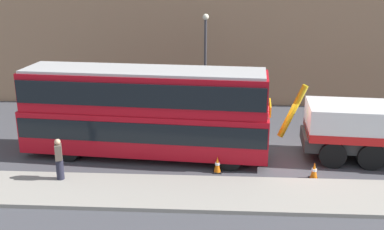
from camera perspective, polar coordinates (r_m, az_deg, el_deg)
The scene contains 7 objects.
ground_plane at distance 21.45m, azimuth 11.34°, elevation -4.92°, with size 120.00×120.00×0.00m, color #424247.
near_kerb at distance 17.66m, azimuth 13.17°, elevation -9.89°, with size 60.00×2.80×0.15m, color gray.
double_decker_bus at distance 20.29m, azimuth -5.98°, elevation 0.73°, with size 11.18×3.43×4.06m.
pedestrian_onlooker at distance 18.74m, azimuth -16.41°, elevation -5.43°, with size 0.38×0.46×1.71m.
traffic_cone_near_bus at distance 19.14m, azimuth 3.22°, elevation -6.30°, with size 0.36×0.36×0.72m.
traffic_cone_midway at distance 19.20m, azimuth 15.13°, elevation -6.85°, with size 0.36×0.36×0.72m.
street_lamp at distance 26.60m, azimuth 1.69°, elevation 7.58°, with size 0.36×0.36×5.83m.
Camera 1 is at (-3.09, -19.63, 8.07)m, focal length 42.31 mm.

